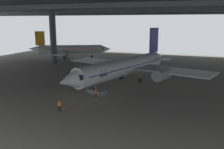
{
  "coord_description": "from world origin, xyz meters",
  "views": [
    {
      "loc": [
        15.2,
        -45.83,
        12.61
      ],
      "look_at": [
        -0.58,
        -1.54,
        2.51
      ],
      "focal_mm": 39.78,
      "sensor_mm": 36.0,
      "label": 1
    }
  ],
  "objects_px": {
    "airplane_main": "(125,67)",
    "crew_worker_near_nose": "(59,105)",
    "airplane_distant": "(69,49)",
    "crew_worker_by_stairs": "(96,92)",
    "traffic_cone_orange": "(64,109)",
    "boarding_stairs": "(97,90)"
  },
  "relations": [
    {
      "from": "airplane_main",
      "to": "crew_worker_near_nose",
      "type": "xyz_separation_m",
      "value": [
        -3.98,
        -19.49,
        -2.47
      ]
    },
    {
      "from": "airplane_distant",
      "to": "crew_worker_near_nose",
      "type": "bearing_deg",
      "value": -62.35
    },
    {
      "from": "crew_worker_by_stairs",
      "to": "airplane_distant",
      "type": "xyz_separation_m",
      "value": [
        -27.15,
        39.56,
        2.09
      ]
    },
    {
      "from": "traffic_cone_orange",
      "to": "airplane_distant",
      "type": "bearing_deg",
      "value": 118.33
    },
    {
      "from": "crew_worker_by_stairs",
      "to": "airplane_distant",
      "type": "distance_m",
      "value": 48.02
    },
    {
      "from": "crew_worker_by_stairs",
      "to": "airplane_distant",
      "type": "bearing_deg",
      "value": 124.46
    },
    {
      "from": "boarding_stairs",
      "to": "traffic_cone_orange",
      "type": "bearing_deg",
      "value": -96.46
    },
    {
      "from": "boarding_stairs",
      "to": "airplane_distant",
      "type": "relative_size",
      "value": 0.17
    },
    {
      "from": "crew_worker_near_nose",
      "to": "traffic_cone_orange",
      "type": "bearing_deg",
      "value": 46.25
    },
    {
      "from": "airplane_distant",
      "to": "traffic_cone_orange",
      "type": "xyz_separation_m",
      "value": [
        25.16,
        -46.67,
        -2.75
      ]
    },
    {
      "from": "crew_worker_by_stairs",
      "to": "airplane_main",
      "type": "bearing_deg",
      "value": 82.64
    },
    {
      "from": "traffic_cone_orange",
      "to": "crew_worker_by_stairs",
      "type": "bearing_deg",
      "value": 74.36
    },
    {
      "from": "airplane_main",
      "to": "crew_worker_by_stairs",
      "type": "relative_size",
      "value": 20.56
    },
    {
      "from": "crew_worker_near_nose",
      "to": "airplane_distant",
      "type": "height_order",
      "value": "airplane_distant"
    },
    {
      "from": "crew_worker_near_nose",
      "to": "airplane_main",
      "type": "bearing_deg",
      "value": 78.45
    },
    {
      "from": "boarding_stairs",
      "to": "airplane_main",
      "type": "bearing_deg",
      "value": 75.55
    },
    {
      "from": "crew_worker_near_nose",
      "to": "crew_worker_by_stairs",
      "type": "distance_m",
      "value": 7.97
    },
    {
      "from": "crew_worker_near_nose",
      "to": "crew_worker_by_stairs",
      "type": "xyz_separation_m",
      "value": [
        2.45,
        7.58,
        0.05
      ]
    },
    {
      "from": "boarding_stairs",
      "to": "crew_worker_by_stairs",
      "type": "height_order",
      "value": "boarding_stairs"
    },
    {
      "from": "crew_worker_near_nose",
      "to": "airplane_distant",
      "type": "distance_m",
      "value": 53.26
    },
    {
      "from": "crew_worker_near_nose",
      "to": "crew_worker_by_stairs",
      "type": "height_order",
      "value": "crew_worker_by_stairs"
    },
    {
      "from": "airplane_main",
      "to": "airplane_distant",
      "type": "relative_size",
      "value": 1.27
    }
  ]
}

